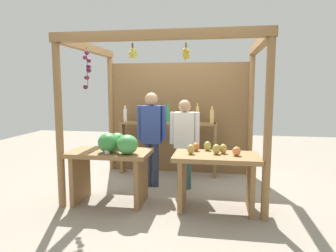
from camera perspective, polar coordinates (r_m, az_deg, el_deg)
ground_plane at (r=5.13m, az=0.38°, el=-11.49°), size 12.00×12.00×0.00m
market_stall at (r=5.31m, az=1.08°, el=4.37°), size 2.82×2.14×2.34m
fruit_counter_left at (r=4.38m, az=-10.25°, el=-5.79°), size 1.14×0.69×1.03m
fruit_counter_right at (r=4.19m, az=8.87°, el=-7.99°), size 1.14×0.65×0.89m
bottle_shelf_unit at (r=5.69m, az=0.02°, el=-1.30°), size 1.81×0.22×1.36m
vendor_man at (r=5.01m, az=-3.08°, el=-0.97°), size 0.48×0.21×1.56m
vendor_woman at (r=4.91m, az=3.08°, el=-2.02°), size 0.48×0.20×1.45m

